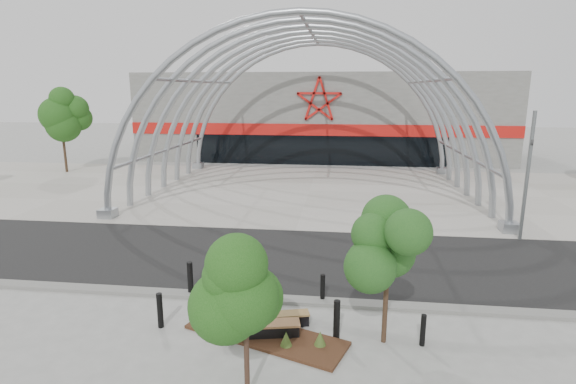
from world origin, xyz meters
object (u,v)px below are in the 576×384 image
signal_pole (527,174)px  bollard_2 (323,288)px  bench_0 (260,331)px  street_tree_1 (389,244)px  bench_1 (278,320)px  street_tree_0 (245,285)px

signal_pole → bollard_2: signal_pole is taller
signal_pole → bench_0: signal_pole is taller
signal_pole → street_tree_1: size_ratio=1.48×
street_tree_1 → bench_0: size_ratio=1.73×
street_tree_1 → bench_1: 3.94m
street_tree_0 → bollard_2: (1.43, 4.71, -2.19)m
street_tree_0 → bollard_2: bearing=73.2°
street_tree_0 → street_tree_1: (3.16, 2.61, 0.13)m
street_tree_0 → bollard_2: size_ratio=3.97×
signal_pole → bench_1: 13.37m
street_tree_0 → bollard_2: street_tree_0 is taller
bollard_2 → signal_pole: bearing=39.9°
bench_0 → bench_1: (0.40, 0.70, -0.04)m
street_tree_0 → bench_1: street_tree_0 is taller
street_tree_0 → street_tree_1: 4.10m
bench_1 → bollard_2: (1.20, 1.63, 0.28)m
signal_pole → street_tree_1: bearing=-126.3°
bench_0 → bollard_2: size_ratio=2.41×
signal_pole → street_tree_1: (-6.78, -9.23, -0.21)m
street_tree_0 → bench_0: bearing=94.0°
signal_pole → bench_0: size_ratio=2.56×
bench_0 → bench_1: size_ratio=1.21×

